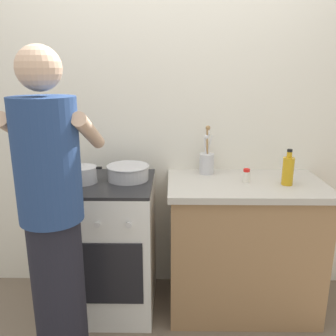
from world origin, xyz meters
TOP-DOWN VIEW (x-y plane):
  - ground at (0.00, 0.00)m, footprint 6.00×6.00m
  - back_wall at (0.20, 0.50)m, footprint 3.20×0.10m
  - countertop at (0.55, 0.15)m, footprint 1.00×0.60m
  - stove_range at (-0.35, 0.15)m, footprint 0.60×0.62m
  - pot at (-0.49, 0.13)m, footprint 0.25×0.18m
  - mixing_bowl at (-0.21, 0.19)m, footprint 0.28×0.28m
  - utensil_crock at (0.31, 0.34)m, footprint 0.10×0.10m
  - spice_bottle at (0.55, 0.15)m, footprint 0.04×0.04m
  - oil_bottle at (0.79, 0.10)m, footprint 0.07×0.07m
  - person at (-0.50, -0.44)m, footprint 0.41×0.50m

SIDE VIEW (x-z plane):
  - ground at x=0.00m, z-range 0.00..0.00m
  - stove_range at x=-0.35m, z-range 0.00..0.90m
  - countertop at x=0.55m, z-range 0.00..0.90m
  - person at x=-0.50m, z-range 0.01..1.71m
  - spice_bottle at x=0.55m, z-range 0.90..0.99m
  - pot at x=-0.49m, z-range 0.90..1.00m
  - mixing_bowl at x=-0.21m, z-range 0.90..1.00m
  - utensil_crock at x=0.31m, z-range 0.82..1.16m
  - oil_bottle at x=0.79m, z-range 0.88..1.11m
  - back_wall at x=0.20m, z-range 0.00..2.50m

